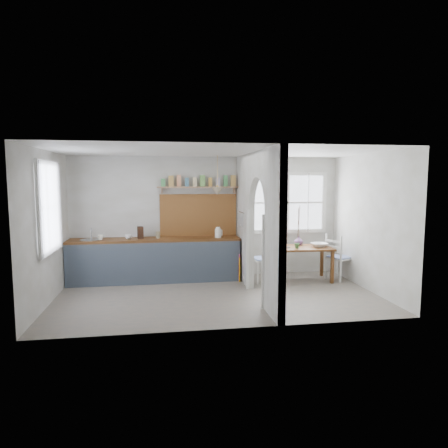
{
  "coord_description": "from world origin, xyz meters",
  "views": [
    {
      "loc": [
        -0.99,
        -6.99,
        2.1
      ],
      "look_at": [
        0.17,
        0.37,
        1.28
      ],
      "focal_mm": 32.0,
      "sensor_mm": 36.0,
      "label": 1
    }
  ],
  "objects": [
    {
      "name": "pendant_lamp",
      "position": [
        0.15,
        1.15,
        1.88
      ],
      "size": [
        0.26,
        0.26,
        0.16
      ],
      "primitive_type": "cone",
      "color": "beige",
      "rests_on": "ceiling"
    },
    {
      "name": "floor",
      "position": [
        0.0,
        0.0,
        0.0
      ],
      "size": [
        5.8,
        3.2,
        0.01
      ],
      "primitive_type": "cube",
      "color": "gray",
      "rests_on": "ground"
    },
    {
      "name": "backsplash",
      "position": [
        -0.2,
        1.58,
        1.35
      ],
      "size": [
        1.65,
        0.03,
        0.9
      ],
      "primitive_type": "cube",
      "color": "brown",
      "rests_on": "walls"
    },
    {
      "name": "bowl",
      "position": [
        2.26,
        0.86,
        0.75
      ],
      "size": [
        0.36,
        0.36,
        0.08
      ],
      "primitive_type": "imported",
      "rotation": [
        0.0,
        0.0,
        0.09
      ],
      "color": "white",
      "rests_on": "dining_table"
    },
    {
      "name": "kettle",
      "position": [
        0.17,
        1.23,
        1.01
      ],
      "size": [
        0.22,
        0.2,
        0.22
      ],
      "primitive_type": null,
      "rotation": [
        0.0,
        0.0,
        0.37
      ],
      "color": "white",
      "rests_on": "counter"
    },
    {
      "name": "towel_orange",
      "position": [
        0.58,
        0.95,
        0.25
      ],
      "size": [
        0.02,
        0.03,
        0.52
      ],
      "primitive_type": "cube",
      "color": "orange",
      "rests_on": "counter"
    },
    {
      "name": "chair_right",
      "position": [
        2.72,
        0.84,
        0.48
      ],
      "size": [
        0.58,
        0.58,
        0.97
      ],
      "primitive_type": null,
      "rotation": [
        0.0,
        0.0,
        1.98
      ],
      "color": "silver",
      "rests_on": "floor"
    },
    {
      "name": "walls",
      "position": [
        0.0,
        0.0,
        1.3
      ],
      "size": [
        5.81,
        3.21,
        2.6
      ],
      "color": "silver",
      "rests_on": "floor"
    },
    {
      "name": "plate",
      "position": [
        1.54,
        0.86,
        0.71
      ],
      "size": [
        0.21,
        0.21,
        0.01
      ],
      "primitive_type": "cylinder",
      "rotation": [
        0.0,
        0.0,
        -0.28
      ],
      "color": "black",
      "rests_on": "dining_table"
    },
    {
      "name": "nook_window",
      "position": [
        1.8,
        1.56,
        1.6
      ],
      "size": [
        1.76,
        0.1,
        1.3
      ],
      "primitive_type": null,
      "color": "white",
      "rests_on": "walls"
    },
    {
      "name": "mug_a",
      "position": [
        -2.22,
        1.26,
        0.95
      ],
      "size": [
        0.12,
        0.12,
        0.1
      ],
      "primitive_type": "imported",
      "rotation": [
        0.0,
        0.0,
        -0.15
      ],
      "color": "white",
      "rests_on": "counter"
    },
    {
      "name": "shelf",
      "position": [
        -0.21,
        1.49,
        2.01
      ],
      "size": [
        1.75,
        0.2,
        0.21
      ],
      "color": "tan",
      "rests_on": "walls"
    },
    {
      "name": "jar",
      "position": [
        -1.07,
        1.31,
        0.97
      ],
      "size": [
        0.09,
        0.09,
        0.14
      ],
      "primitive_type": "cylinder",
      "rotation": [
        0.0,
        0.0,
        0.01
      ],
      "color": "gray",
      "rests_on": "counter"
    },
    {
      "name": "towel_magenta",
      "position": [
        0.58,
        0.97,
        0.28
      ],
      "size": [
        0.02,
        0.03,
        0.6
      ],
      "primitive_type": "cube",
      "color": "#BE3874",
      "rests_on": "counter"
    },
    {
      "name": "counter",
      "position": [
        -1.13,
        1.33,
        0.46
      ],
      "size": [
        3.5,
        0.6,
        0.9
      ],
      "color": "brown",
      "rests_on": "floor"
    },
    {
      "name": "partition",
      "position": [
        0.7,
        0.06,
        1.45
      ],
      "size": [
        0.12,
        3.2,
        2.6
      ],
      "color": "silver",
      "rests_on": "floor"
    },
    {
      "name": "dining_table",
      "position": [
        1.94,
        0.9,
        0.35
      ],
      "size": [
        1.18,
        0.82,
        0.71
      ],
      "primitive_type": null,
      "rotation": [
        0.0,
        0.0,
        -0.06
      ],
      "color": "brown",
      "rests_on": "floor"
    },
    {
      "name": "chair_left",
      "position": [
        1.09,
        0.9,
        0.49
      ],
      "size": [
        0.49,
        0.49,
        0.99
      ],
      "primitive_type": null,
      "rotation": [
        0.0,
        0.0,
        -1.49
      ],
      "color": "silver",
      "rests_on": "floor"
    },
    {
      "name": "sink",
      "position": [
        -2.43,
        1.3,
        0.89
      ],
      "size": [
        0.4,
        0.4,
        0.02
      ],
      "primitive_type": "cylinder",
      "color": "#B1B7BF",
      "rests_on": "counter"
    },
    {
      "name": "utensil_rail",
      "position": [
        0.61,
        0.9,
        1.45
      ],
      "size": [
        0.02,
        0.5,
        0.02
      ],
      "primitive_type": "cylinder",
      "rotation": [
        1.57,
        0.0,
        0.0
      ],
      "color": "#B1B7BF",
      "rests_on": "partition"
    },
    {
      "name": "knife_block",
      "position": [
        -1.43,
        1.35,
        1.02
      ],
      "size": [
        0.14,
        0.17,
        0.24
      ],
      "primitive_type": "cube",
      "rotation": [
        0.0,
        0.0,
        0.18
      ],
      "color": "#371E12",
      "rests_on": "counter"
    },
    {
      "name": "ceiling",
      "position": [
        0.0,
        0.0,
        2.6
      ],
      "size": [
        5.8,
        3.2,
        0.01
      ],
      "primitive_type": "cube",
      "color": "silver",
      "rests_on": "walls"
    },
    {
      "name": "vase",
      "position": [
        1.91,
        1.14,
        0.8
      ],
      "size": [
        0.22,
        0.22,
        0.19
      ],
      "primitive_type": "imported",
      "rotation": [
        0.0,
        0.0,
        -0.23
      ],
      "color": "#673F75",
      "rests_on": "dining_table"
    },
    {
      "name": "table_cup",
      "position": [
        1.74,
        0.76,
        0.76
      ],
      "size": [
        0.13,
        0.13,
        0.1
      ],
      "primitive_type": "imported",
      "rotation": [
        0.0,
        0.0,
        0.23
      ],
      "color": "#467C42",
      "rests_on": "dining_table"
    },
    {
      "name": "mug_b",
      "position": [
        -1.67,
        1.28,
        0.95
      ],
      "size": [
        0.14,
        0.14,
        0.1
      ],
      "primitive_type": "imported",
      "rotation": [
        0.0,
        0.0,
        -0.07
      ],
      "color": "white",
      "rests_on": "counter"
    },
    {
      "name": "kitchen_window",
      "position": [
        -2.87,
        0.0,
        1.65
      ],
      "size": [
        0.1,
        1.16,
        1.5
      ],
      "primitive_type": null,
      "color": "white",
      "rests_on": "walls"
    }
  ]
}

